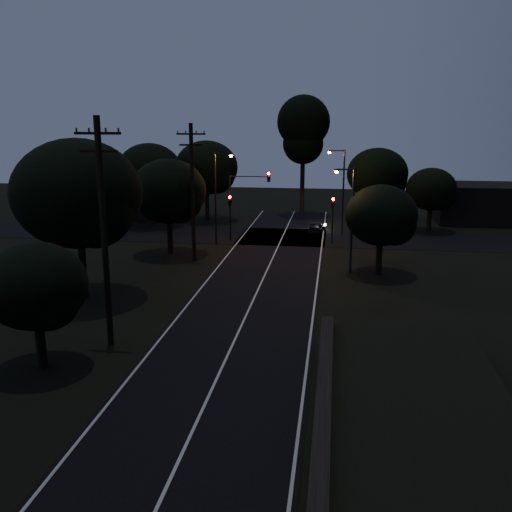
% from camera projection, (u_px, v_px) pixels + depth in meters
% --- Properties ---
extents(road_surface, '(60.00, 70.00, 0.03)m').
position_uv_depth(road_surface, '(269.00, 266.00, 42.91)').
color(road_surface, black).
rests_on(road_surface, ground).
extents(utility_pole_mid, '(2.20, 0.30, 11.00)m').
position_uv_depth(utility_pole_mid, '(104.00, 230.00, 26.85)').
color(utility_pole_mid, black).
rests_on(utility_pole_mid, ground).
extents(utility_pole_far, '(2.20, 0.30, 10.50)m').
position_uv_depth(utility_pole_far, '(192.00, 191.00, 43.27)').
color(utility_pole_far, black).
rests_on(utility_pole_far, ground).
extents(tree_left_b, '(4.49, 4.49, 5.71)m').
position_uv_depth(tree_left_b, '(38.00, 289.00, 24.61)').
color(tree_left_b, black).
rests_on(tree_left_b, ground).
extents(tree_left_c, '(7.72, 7.72, 9.75)m').
position_uv_depth(tree_left_c, '(81.00, 197.00, 33.87)').
color(tree_left_c, black).
rests_on(tree_left_c, ground).
extents(tree_left_d, '(6.10, 6.10, 7.74)m').
position_uv_depth(tree_left_d, '(171.00, 193.00, 45.49)').
color(tree_left_d, black).
rests_on(tree_left_d, ground).
extents(tree_far_nw, '(6.74, 6.74, 8.54)m').
position_uv_depth(tree_far_nw, '(208.00, 169.00, 60.82)').
color(tree_far_nw, black).
rests_on(tree_far_nw, ground).
extents(tree_far_w, '(6.60, 6.60, 8.41)m').
position_uv_depth(tree_far_w, '(151.00, 173.00, 57.66)').
color(tree_far_w, black).
rests_on(tree_far_w, ground).
extents(tree_far_ne, '(6.25, 6.25, 7.90)m').
position_uv_depth(tree_far_ne, '(380.00, 175.00, 58.51)').
color(tree_far_ne, black).
rests_on(tree_far_ne, ground).
extents(tree_far_e, '(4.87, 4.87, 6.18)m').
position_uv_depth(tree_far_e, '(433.00, 190.00, 55.25)').
color(tree_far_e, black).
rests_on(tree_far_e, ground).
extents(tree_right_a, '(5.03, 5.03, 6.39)m').
position_uv_depth(tree_right_a, '(384.00, 217.00, 39.66)').
color(tree_right_a, black).
rests_on(tree_right_a, ground).
extents(tall_pine, '(5.88, 5.88, 13.37)m').
position_uv_depth(tall_pine, '(303.00, 129.00, 63.48)').
color(tall_pine, black).
rests_on(tall_pine, ground).
extents(building_left, '(10.00, 8.00, 4.40)m').
position_uv_depth(building_left, '(117.00, 196.00, 65.17)').
color(building_left, black).
rests_on(building_left, ground).
extents(building_right, '(9.00, 7.00, 4.00)m').
position_uv_depth(building_right, '(479.00, 203.00, 60.80)').
color(building_right, black).
rests_on(building_right, ground).
extents(signal_left, '(0.28, 0.35, 4.10)m').
position_uv_depth(signal_left, '(230.00, 209.00, 51.39)').
color(signal_left, black).
rests_on(signal_left, ground).
extents(signal_right, '(0.28, 0.35, 4.10)m').
position_uv_depth(signal_right, '(333.00, 211.00, 50.16)').
color(signal_right, black).
rests_on(signal_right, ground).
extents(signal_mast, '(3.70, 0.35, 6.25)m').
position_uv_depth(signal_mast, '(248.00, 193.00, 50.81)').
color(signal_mast, black).
rests_on(signal_mast, ground).
extents(streetlight_a, '(1.66, 0.26, 8.00)m').
position_uv_depth(streetlight_a, '(218.00, 192.00, 49.15)').
color(streetlight_a, black).
rests_on(streetlight_a, ground).
extents(streetlight_b, '(1.66, 0.26, 8.00)m').
position_uv_depth(streetlight_b, '(341.00, 186.00, 53.50)').
color(streetlight_b, black).
rests_on(streetlight_b, ground).
extents(streetlight_c, '(1.46, 0.26, 7.50)m').
position_uv_depth(streetlight_c, '(350.00, 213.00, 40.02)').
color(streetlight_c, black).
rests_on(streetlight_c, ground).
extents(car, '(1.66, 3.32, 1.08)m').
position_uv_depth(car, '(316.00, 227.00, 55.20)').
color(car, black).
rests_on(car, ground).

